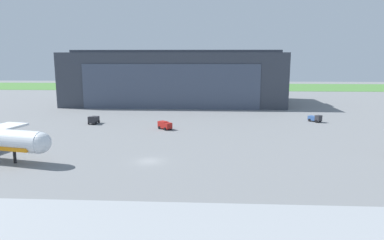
{
  "coord_description": "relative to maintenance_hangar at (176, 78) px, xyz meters",
  "views": [
    {
      "loc": [
        11.8,
        -64.55,
        19.98
      ],
      "look_at": [
        7.21,
        19.75,
        4.59
      ],
      "focal_mm": 32.79,
      "sensor_mm": 36.0,
      "label": 1
    }
  ],
  "objects": [
    {
      "name": "stair_truck",
      "position": [
        47.65,
        -43.75,
        -9.72
      ],
      "size": [
        3.85,
        4.35,
        2.21
      ],
      "color": "#2D2D33",
      "rests_on": "ground_plane"
    },
    {
      "name": "grass_field_strip",
      "position": [
        3.6,
        80.55,
        -10.8
      ],
      "size": [
        440.0,
        56.0,
        0.08
      ],
      "primitive_type": "cube",
      "color": "#4C813B",
      "rests_on": "ground_plane"
    },
    {
      "name": "maintenance_hangar",
      "position": [
        0.0,
        0.0,
        0.0
      ],
      "size": [
        88.98,
        40.3,
        22.6
      ],
      "color": "#383D47",
      "rests_on": "ground_plane"
    },
    {
      "name": "baggage_tug",
      "position": [
        2.68,
        -57.37,
        -9.64
      ],
      "size": [
        4.37,
        4.29,
        2.12
      ],
      "color": "#AD1E19",
      "rests_on": "ground_plane"
    },
    {
      "name": "pushback_tractor",
      "position": [
        -19.68,
        -50.62,
        -9.57
      ],
      "size": [
        2.76,
        4.07,
        2.38
      ],
      "color": "#28282D",
      "rests_on": "ground_plane"
    },
    {
      "name": "ground_plane",
      "position": [
        3.6,
        -87.55,
        -10.84
      ],
      "size": [
        440.0,
        440.0,
        0.0
      ],
      "primitive_type": "plane",
      "color": "slate"
    }
  ]
}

